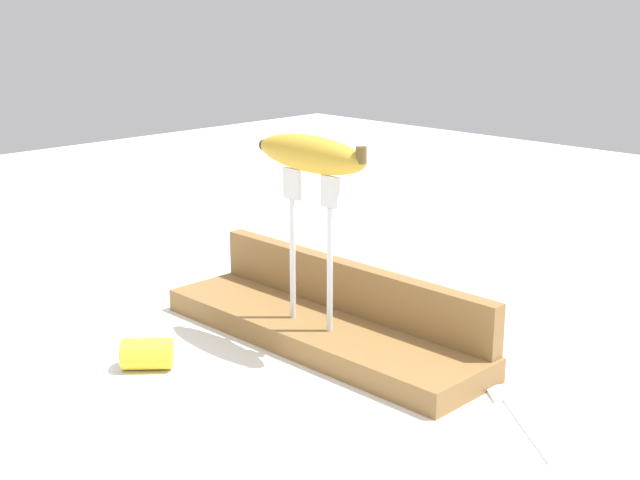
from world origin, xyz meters
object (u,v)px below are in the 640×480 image
banana_raised_center (311,154)px  banana_chunk_near (146,354)px  fork_stand_center (311,235)px  fork_fallen_far (513,409)px

banana_raised_center → banana_chunk_near: 0.29m
banana_raised_center → banana_chunk_near: (-0.09, -0.17, -0.21)m
fork_stand_center → banana_chunk_near: size_ratio=2.86×
fork_stand_center → fork_fallen_far: (0.26, 0.02, -0.13)m
banana_raised_center → fork_stand_center: bearing=-2.1°
banana_raised_center → fork_fallen_far: size_ratio=1.29×
banana_raised_center → fork_fallen_far: 0.35m
banana_raised_center → banana_chunk_near: banana_raised_center is taller
banana_chunk_near → fork_stand_center: bearing=63.9°
fork_fallen_far → fork_stand_center: bearing=-174.8°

